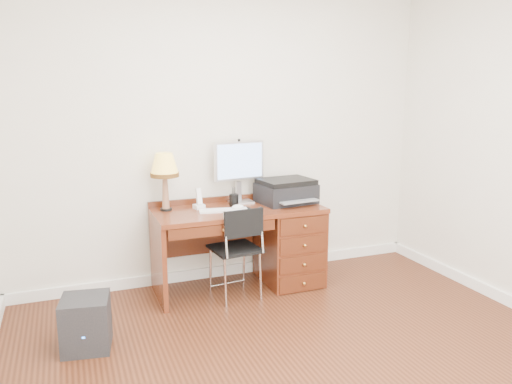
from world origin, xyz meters
name	(u,v)px	position (x,y,z in m)	size (l,w,h in m)	color
ground	(308,364)	(0.00, 0.00, 0.00)	(4.00, 4.00, 0.00)	#39190D
room_shell	(271,317)	(0.00, 0.63, 0.05)	(4.00, 4.00, 4.00)	silver
desk	(271,240)	(0.32, 1.40, 0.41)	(1.50, 0.67, 0.75)	maroon
monitor	(240,164)	(0.09, 1.63, 1.11)	(0.50, 0.19, 0.57)	silver
keyboard	(223,210)	(-0.16, 1.34, 0.76)	(0.42, 0.12, 0.02)	white
mouse_pad	(238,209)	(-0.03, 1.33, 0.76)	(0.24, 0.24, 0.05)	black
printer	(286,191)	(0.49, 1.46, 0.86)	(0.54, 0.44, 0.22)	black
leg_lamp	(165,169)	(-0.62, 1.55, 1.12)	(0.25, 0.25, 0.50)	black
phone	(199,203)	(-0.33, 1.50, 0.80)	(0.10, 0.10, 0.18)	white
pen_cup	(234,200)	(-0.01, 1.50, 0.80)	(0.08, 0.08, 0.10)	black
chair	(237,244)	(-0.09, 1.16, 0.50)	(0.43, 0.43, 0.82)	black
equipment_box	(86,323)	(-1.36, 0.75, 0.19)	(0.32, 0.32, 0.37)	black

